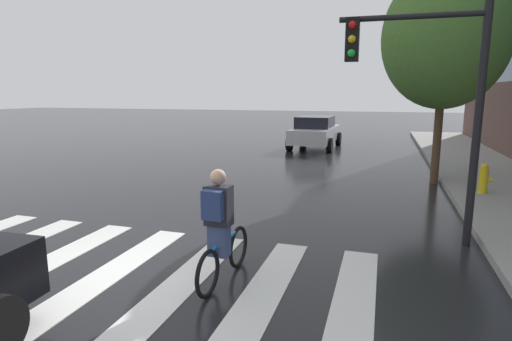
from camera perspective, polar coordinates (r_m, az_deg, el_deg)
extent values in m
plane|color=black|center=(6.87, -18.06, -13.14)|extent=(120.00, 120.00, 0.00)
cube|color=silver|center=(7.68, -26.41, -11.15)|extent=(0.55, 3.78, 0.01)
cube|color=silver|center=(6.94, -18.96, -12.90)|extent=(0.55, 3.78, 0.01)
cube|color=silver|center=(6.35, -9.82, -14.73)|extent=(0.55, 3.78, 0.01)
cube|color=silver|center=(5.95, 1.05, -16.41)|extent=(0.55, 3.78, 0.01)
cube|color=silver|center=(5.77, 13.21, -17.60)|extent=(0.55, 3.78, 0.01)
cube|color=#B7B7BC|center=(21.11, 8.17, 4.97)|extent=(2.00, 4.64, 0.70)
cube|color=black|center=(20.91, 8.13, 6.63)|extent=(1.72, 2.25, 0.55)
cylinder|color=black|center=(22.76, 6.48, 4.53)|extent=(0.26, 0.68, 0.68)
cylinder|color=black|center=(22.43, 11.27, 4.30)|extent=(0.26, 0.68, 0.68)
cylinder|color=black|center=(19.93, 4.63, 3.71)|extent=(0.26, 0.68, 0.68)
cylinder|color=black|center=(19.55, 10.08, 3.45)|extent=(0.26, 0.68, 0.68)
torus|color=black|center=(5.74, -6.65, -13.91)|extent=(0.10, 0.66, 0.66)
torus|color=black|center=(6.62, -2.45, -10.45)|extent=(0.10, 0.66, 0.66)
cylinder|color=#1972BF|center=(6.07, -4.43, -9.63)|extent=(0.10, 0.89, 0.05)
cylinder|color=#1972BF|center=(5.92, -5.09, -9.48)|extent=(0.04, 0.04, 0.45)
cube|color=#384772|center=(5.90, -5.10, -9.02)|extent=(0.29, 0.22, 0.56)
cube|color=#26262D|center=(5.76, -5.17, -4.80)|extent=(0.37, 0.26, 0.56)
sphere|color=tan|center=(5.67, -5.23, -0.90)|extent=(0.22, 0.22, 0.22)
cube|color=navy|center=(5.60, -5.98, -4.76)|extent=(0.29, 0.18, 0.40)
cylinder|color=black|center=(8.09, 28.12, 5.05)|extent=(0.14, 0.14, 4.20)
cylinder|color=black|center=(8.03, 20.46, 19.22)|extent=(2.40, 0.10, 0.10)
cube|color=black|center=(8.00, 13.11, 17.10)|extent=(0.24, 0.20, 0.76)
sphere|color=red|center=(7.92, 13.12, 18.91)|extent=(0.14, 0.14, 0.14)
sphere|color=gold|center=(7.89, 13.04, 17.19)|extent=(0.14, 0.14, 0.14)
sphere|color=green|center=(7.87, 12.97, 15.46)|extent=(0.14, 0.14, 0.14)
cylinder|color=gold|center=(12.25, 28.78, -1.24)|extent=(0.22, 0.22, 0.65)
sphere|color=gold|center=(12.19, 28.93, 0.44)|extent=(0.18, 0.18, 0.18)
cylinder|color=gold|center=(12.28, 29.52, -1.13)|extent=(0.12, 0.09, 0.09)
cylinder|color=#4C3823|center=(13.61, 23.67, 4.31)|extent=(0.24, 0.24, 2.86)
ellipsoid|color=#47722D|center=(13.64, 24.58, 16.31)|extent=(3.56, 3.56, 4.10)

